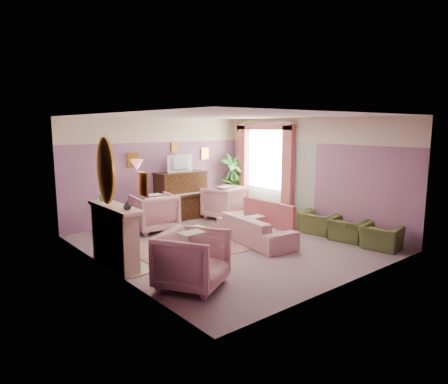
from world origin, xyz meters
TOP-DOWN VIEW (x-y plane):
  - floor at (0.00, 0.00)m, footprint 5.50×6.00m
  - ceiling at (0.00, 0.00)m, footprint 5.50×6.00m
  - wall_back at (0.00, 3.00)m, footprint 5.50×0.02m
  - wall_front at (0.00, -3.00)m, footprint 5.50×0.02m
  - wall_left at (-2.75, 0.00)m, footprint 0.02×6.00m
  - wall_right at (2.75, 0.00)m, footprint 0.02×6.00m
  - picture_rail_band at (0.00, 2.99)m, footprint 5.50×0.01m
  - stripe_panel at (2.73, 1.30)m, footprint 0.01×3.00m
  - fireplace_surround at (-2.59, 0.20)m, footprint 0.30×1.40m
  - fireplace_inset at (-2.49, 0.20)m, footprint 0.18×0.72m
  - fire_ember at (-2.45, 0.20)m, footprint 0.06×0.54m
  - mantel_shelf at (-2.56, 0.20)m, footprint 0.40×1.55m
  - hearth at (-2.39, 0.20)m, footprint 0.55×1.50m
  - mirror_frame at (-2.70, 0.20)m, footprint 0.04×0.72m
  - mirror_glass at (-2.67, 0.20)m, footprint 0.01×0.60m
  - sconce_shade at (-2.62, -0.85)m, footprint 0.20×0.20m
  - piano at (0.50, 2.68)m, footprint 1.40×0.60m
  - piano_keyshelf at (0.50, 2.33)m, footprint 1.30×0.12m
  - piano_keys at (0.50, 2.33)m, footprint 1.20×0.08m
  - piano_top at (0.50, 2.68)m, footprint 1.45×0.65m
  - television at (0.50, 2.63)m, footprint 0.80×0.12m
  - print_back_left at (-0.80, 2.96)m, footprint 0.30×0.03m
  - print_back_right at (1.55, 2.96)m, footprint 0.26×0.03m
  - print_back_mid at (0.50, 2.96)m, footprint 0.22×0.03m
  - print_left_wall at (-2.71, -1.20)m, footprint 0.03×0.28m
  - window_blind at (2.70, 1.55)m, footprint 0.03×1.40m
  - curtain_left at (2.62, 0.63)m, footprint 0.16×0.34m
  - curtain_right at (2.62, 2.47)m, footprint 0.16×0.34m
  - pelmet at (2.62, 1.55)m, footprint 0.16×2.20m
  - mantel_plant at (-2.55, 0.75)m, footprint 0.16×0.16m
  - mantel_vase at (-2.55, -0.30)m, footprint 0.16×0.16m
  - area_rug at (-0.79, 0.28)m, footprint 2.64×2.00m
  - coffee_table at (-0.81, 0.20)m, footprint 1.07×0.66m
  - table_paper at (-0.76, 0.20)m, footprint 0.35×0.28m
  - sofa at (0.50, -0.32)m, footprint 0.69×2.08m
  - sofa_throw at (0.90, -0.32)m, footprint 0.10×1.57m
  - floral_armchair_left at (-0.74, 2.00)m, footprint 0.99×0.99m
  - floral_armchair_right at (1.46, 1.92)m, footprint 0.99×0.99m
  - floral_armchair_front at (-2.04, -1.51)m, footprint 0.99×0.99m
  - olive_chair_a at (2.23, -2.37)m, footprint 0.55×0.78m
  - olive_chair_b at (2.23, -1.55)m, footprint 0.55×0.78m
  - olive_chair_c at (2.23, -0.73)m, footprint 0.55×0.78m
  - olive_chair_d at (2.23, 0.09)m, footprint 0.55×0.78m
  - side_table at (2.39, 2.60)m, footprint 0.52×0.52m
  - side_plant_big at (2.39, 2.60)m, footprint 0.30×0.30m
  - side_plant_small at (2.51, 2.50)m, footprint 0.16×0.16m
  - palm_pot at (2.30, 2.59)m, footprint 0.34×0.34m
  - palm_plant at (2.30, 2.59)m, footprint 0.76×0.76m

SIDE VIEW (x-z plane):
  - floor at x=0.00m, z-range -0.01..0.01m
  - area_rug at x=-0.79m, z-range 0.00..0.01m
  - hearth at x=-2.39m, z-range 0.00..0.02m
  - palm_pot at x=2.30m, z-range 0.00..0.34m
  - fire_ember at x=-2.45m, z-range 0.17..0.27m
  - coffee_table at x=-0.81m, z-range 0.00..0.45m
  - olive_chair_a at x=2.23m, z-range 0.00..0.68m
  - olive_chair_b at x=2.23m, z-range 0.00..0.68m
  - olive_chair_c at x=2.23m, z-range 0.00..0.68m
  - olive_chair_d at x=2.23m, z-range 0.00..0.68m
  - side_table at x=2.39m, z-range 0.00..0.70m
  - fireplace_inset at x=-2.49m, z-range 0.06..0.74m
  - sofa at x=0.50m, z-range 0.00..0.84m
  - table_paper at x=-0.76m, z-range 0.45..0.46m
  - floral_armchair_left at x=-0.74m, z-range 0.00..1.03m
  - floral_armchair_right at x=1.46m, z-range 0.00..1.03m
  - floral_armchair_front at x=-2.04m, z-range 0.00..1.03m
  - fireplace_surround at x=-2.59m, z-range 0.00..1.10m
  - sofa_throw at x=0.90m, z-range 0.31..0.89m
  - piano at x=0.50m, z-range 0.00..1.30m
  - piano_keyshelf at x=0.50m, z-range 0.69..0.75m
  - piano_keys at x=0.50m, z-range 0.75..0.77m
  - side_plant_small at x=2.51m, z-range 0.70..0.98m
  - side_plant_big at x=2.39m, z-range 0.70..1.04m
  - palm_plant at x=2.30m, z-range 0.34..1.78m
  - stripe_panel at x=2.73m, z-range 0.00..2.15m
  - mantel_shelf at x=-2.56m, z-range 1.09..1.16m
  - mantel_vase at x=-2.55m, z-range 1.15..1.31m
  - mantel_plant at x=-2.55m, z-range 1.15..1.43m
  - curtain_left at x=2.62m, z-range 0.00..2.60m
  - curtain_right at x=2.62m, z-range 0.00..2.60m
  - piano_top at x=0.50m, z-range 1.29..1.33m
  - wall_back at x=0.00m, z-range 0.00..2.80m
  - wall_front at x=0.00m, z-range 0.00..2.80m
  - wall_left at x=-2.75m, z-range 0.00..2.80m
  - wall_right at x=2.75m, z-range 0.00..2.80m
  - television at x=0.50m, z-range 1.36..1.84m
  - window_blind at x=2.70m, z-range 0.80..2.60m
  - print_back_left at x=-0.80m, z-range 1.53..1.91m
  - print_left_wall at x=-2.71m, z-range 1.54..1.90m
  - print_back_right at x=1.55m, z-range 1.61..1.95m
  - mirror_frame at x=-2.70m, z-range 1.20..2.40m
  - mirror_glass at x=-2.67m, z-range 1.27..2.33m
  - sconce_shade at x=-2.62m, z-range 1.90..2.06m
  - print_back_mid at x=0.50m, z-range 1.87..2.13m
  - picture_rail_band at x=0.00m, z-range 2.15..2.80m
  - pelmet at x=2.62m, z-range 2.48..2.64m
  - ceiling at x=0.00m, z-range 2.79..2.80m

